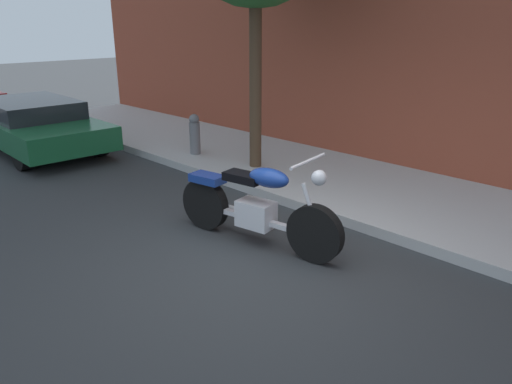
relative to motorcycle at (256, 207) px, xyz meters
name	(u,v)px	position (x,y,z in m)	size (l,w,h in m)	color
ground_plane	(262,267)	(0.48, -0.38, -0.47)	(60.00, 60.00, 0.00)	#303335
sidewalk	(398,197)	(0.48, 2.51, -0.40)	(20.62, 2.68, 0.14)	#B1B1B1
motorcycle	(256,207)	(0.00, 0.00, 0.00)	(2.27, 0.74, 1.17)	black
parked_car_green	(33,123)	(-6.53, -0.03, 0.08)	(4.30, 1.86, 1.03)	black
fire_hydrant	(195,138)	(-3.46, 1.79, -0.02)	(0.20, 0.20, 0.91)	slate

